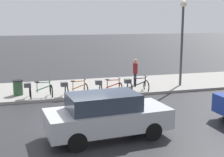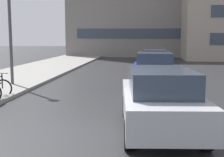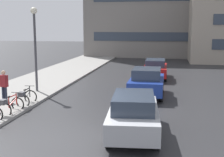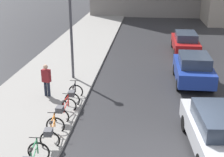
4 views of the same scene
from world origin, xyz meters
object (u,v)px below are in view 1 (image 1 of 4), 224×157
(car_silver, at_px, (107,115))
(streetlamp, at_px, (182,31))
(pedestrian, at_px, (135,72))
(bicycle_second, at_px, (74,89))
(trash_bin, at_px, (18,89))
(bicycle_nearest, at_px, (38,90))
(bicycle_third, at_px, (108,87))
(bicycle_farthest, at_px, (136,85))

(car_silver, bearing_deg, streetlamp, 136.12)
(pedestrian, xyz_separation_m, streetlamp, (0.66, 2.67, 2.41))
(bicycle_second, xyz_separation_m, trash_bin, (-0.88, -2.81, -0.02))
(pedestrian, bearing_deg, bicycle_second, -70.19)
(streetlamp, bearing_deg, car_silver, -43.88)
(car_silver, xyz_separation_m, pedestrian, (-7.29, 3.71, 0.17))
(bicycle_second, bearing_deg, bicycle_nearest, -92.29)
(bicycle_second, bearing_deg, streetlamp, 96.55)
(car_silver, xyz_separation_m, trash_bin, (-6.75, -3.04, -0.35))
(pedestrian, xyz_separation_m, trash_bin, (0.54, -6.75, -0.52))
(car_silver, height_order, trash_bin, car_silver)
(bicycle_third, distance_m, trash_bin, 4.75)
(bicycle_nearest, relative_size, car_silver, 0.32)
(bicycle_farthest, bearing_deg, pedestrian, 161.43)
(bicycle_nearest, xyz_separation_m, trash_bin, (-0.80, -0.99, -0.03))
(bicycle_nearest, xyz_separation_m, bicycle_farthest, (0.07, 5.28, -0.02))
(bicycle_third, bearing_deg, car_silver, -15.45)
(bicycle_nearest, height_order, bicycle_third, bicycle_nearest)
(pedestrian, relative_size, streetlamp, 0.34)
(bicycle_second, xyz_separation_m, car_silver, (5.87, 0.23, 0.33))
(bicycle_second, distance_m, bicycle_third, 1.86)
(bicycle_farthest, xyz_separation_m, streetlamp, (-0.76, 3.14, 2.92))
(bicycle_farthest, height_order, car_silver, car_silver)
(bicycle_third, bearing_deg, streetlamp, 98.71)
(bicycle_farthest, xyz_separation_m, car_silver, (5.87, -3.23, 0.34))
(car_silver, relative_size, trash_bin, 4.71)
(bicycle_third, height_order, car_silver, car_silver)
(bicycle_third, distance_m, car_silver, 6.13)
(bicycle_second, bearing_deg, bicycle_farthest, 90.00)
(bicycle_third, xyz_separation_m, trash_bin, (-0.84, -4.67, -0.00))
(bicycle_second, relative_size, pedestrian, 0.81)
(bicycle_nearest, distance_m, streetlamp, 8.94)
(bicycle_farthest, relative_size, streetlamp, 0.26)
(bicycle_farthest, distance_m, car_silver, 6.71)
(bicycle_third, bearing_deg, bicycle_nearest, -90.64)
(bicycle_third, relative_size, car_silver, 0.33)
(bicycle_second, xyz_separation_m, pedestrian, (-1.42, 3.94, 0.50))
(trash_bin, bearing_deg, pedestrian, 94.60)
(bicycle_second, distance_m, pedestrian, 4.21)
(bicycle_nearest, bearing_deg, bicycle_second, 87.71)
(car_silver, height_order, streetlamp, streetlamp)
(trash_bin, bearing_deg, bicycle_third, 79.77)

